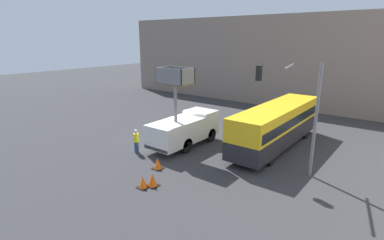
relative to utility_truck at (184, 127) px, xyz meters
The scene contains 10 objects.
ground_plane 1.96m from the utility_truck, 165.10° to the left, with size 120.00×120.00×0.00m, color #333335.
building_backdrop_far 22.41m from the utility_truck, 93.22° to the left, with size 44.00×10.00×10.65m.
utility_truck is the anchor object (origin of this frame).
city_bus 6.97m from the utility_truck, 36.28° to the left, with size 2.57×11.16×3.20m.
traffic_light_pole 8.69m from the utility_truck, ahead, with size 3.63×3.38×6.75m.
road_worker_near_truck 3.77m from the utility_truck, 120.08° to the right, with size 0.38×0.38×1.75m.
road_worker_directing 3.80m from the utility_truck, ahead, with size 0.38×0.38×1.79m.
traffic_cone_near_truck 6.83m from the utility_truck, 66.15° to the right, with size 0.66×0.66×0.75m.
traffic_cone_mid_road 4.67m from the utility_truck, 72.70° to the right, with size 0.65×0.65×0.75m.
traffic_cone_far_side 7.16m from the utility_truck, 69.69° to the right, with size 0.60×0.60×0.69m.
Camera 1 is at (15.08, -17.14, 8.05)m, focal length 28.00 mm.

